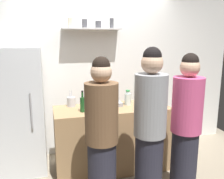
{
  "coord_description": "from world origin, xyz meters",
  "views": [
    {
      "loc": [
        -0.75,
        -2.46,
        1.79
      ],
      "look_at": [
        0.09,
        0.54,
        1.15
      ],
      "focal_mm": 37.86,
      "sensor_mm": 36.0,
      "label": 1
    }
  ],
  "objects_px": {
    "utensil_holder": "(71,102)",
    "wine_bottle_dark_glass": "(145,94)",
    "refrigerator": "(19,111)",
    "person_grey_hoodie": "(150,131)",
    "person_brown_jacket": "(102,138)",
    "baking_pan": "(109,104)",
    "water_bottle_plastic": "(128,99)",
    "person_pink_top": "(186,128)",
    "wine_bottle_green_glass": "(83,104)"
  },
  "relations": [
    {
      "from": "utensil_holder",
      "to": "wine_bottle_dark_glass",
      "type": "distance_m",
      "value": 1.09
    },
    {
      "from": "refrigerator",
      "to": "person_grey_hoodie",
      "type": "height_order",
      "value": "person_grey_hoodie"
    },
    {
      "from": "person_brown_jacket",
      "to": "utensil_holder",
      "type": "bearing_deg",
      "value": 106.96
    },
    {
      "from": "baking_pan",
      "to": "water_bottle_plastic",
      "type": "xyz_separation_m",
      "value": [
        0.26,
        -0.03,
        0.07
      ]
    },
    {
      "from": "refrigerator",
      "to": "wine_bottle_dark_glass",
      "type": "xyz_separation_m",
      "value": [
        1.79,
        -0.12,
        0.16
      ]
    },
    {
      "from": "refrigerator",
      "to": "person_pink_top",
      "type": "height_order",
      "value": "refrigerator"
    },
    {
      "from": "baking_pan",
      "to": "utensil_holder",
      "type": "xyz_separation_m",
      "value": [
        -0.52,
        0.1,
        0.04
      ]
    },
    {
      "from": "person_brown_jacket",
      "to": "baking_pan",
      "type": "bearing_deg",
      "value": 76.07
    },
    {
      "from": "baking_pan",
      "to": "wine_bottle_dark_glass",
      "type": "bearing_deg",
      "value": 8.05
    },
    {
      "from": "person_grey_hoodie",
      "to": "wine_bottle_dark_glass",
      "type": "bearing_deg",
      "value": -41.82
    },
    {
      "from": "wine_bottle_dark_glass",
      "to": "person_brown_jacket",
      "type": "height_order",
      "value": "person_brown_jacket"
    },
    {
      "from": "refrigerator",
      "to": "wine_bottle_green_glass",
      "type": "height_order",
      "value": "refrigerator"
    },
    {
      "from": "baking_pan",
      "to": "person_pink_top",
      "type": "xyz_separation_m",
      "value": [
        0.66,
        -0.9,
        -0.1
      ]
    },
    {
      "from": "refrigerator",
      "to": "person_grey_hoodie",
      "type": "bearing_deg",
      "value": -39.4
    },
    {
      "from": "wine_bottle_dark_glass",
      "to": "person_pink_top",
      "type": "height_order",
      "value": "person_pink_top"
    },
    {
      "from": "wine_bottle_dark_glass",
      "to": "person_brown_jacket",
      "type": "distance_m",
      "value": 1.33
    },
    {
      "from": "refrigerator",
      "to": "utensil_holder",
      "type": "distance_m",
      "value": 0.72
    },
    {
      "from": "refrigerator",
      "to": "water_bottle_plastic",
      "type": "xyz_separation_m",
      "value": [
        1.48,
        -0.24,
        0.13
      ]
    },
    {
      "from": "person_grey_hoodie",
      "to": "water_bottle_plastic",
      "type": "bearing_deg",
      "value": -26.12
    },
    {
      "from": "utensil_holder",
      "to": "person_grey_hoodie",
      "type": "height_order",
      "value": "person_grey_hoodie"
    },
    {
      "from": "wine_bottle_green_glass",
      "to": "utensil_holder",
      "type": "bearing_deg",
      "value": 110.8
    },
    {
      "from": "wine_bottle_green_glass",
      "to": "refrigerator",
      "type": "bearing_deg",
      "value": 153.65
    },
    {
      "from": "utensil_holder",
      "to": "person_pink_top",
      "type": "bearing_deg",
      "value": -40.12
    },
    {
      "from": "wine_bottle_green_glass",
      "to": "person_grey_hoodie",
      "type": "xyz_separation_m",
      "value": [
        0.59,
        -0.75,
        -0.14
      ]
    },
    {
      "from": "wine_bottle_dark_glass",
      "to": "wine_bottle_green_glass",
      "type": "xyz_separation_m",
      "value": [
        -0.98,
        -0.28,
        -0.01
      ]
    },
    {
      "from": "wine_bottle_dark_glass",
      "to": "person_grey_hoodie",
      "type": "height_order",
      "value": "person_grey_hoodie"
    },
    {
      "from": "water_bottle_plastic",
      "to": "person_pink_top",
      "type": "height_order",
      "value": "person_pink_top"
    },
    {
      "from": "baking_pan",
      "to": "wine_bottle_dark_glass",
      "type": "height_order",
      "value": "wine_bottle_dark_glass"
    },
    {
      "from": "baking_pan",
      "to": "water_bottle_plastic",
      "type": "relative_size",
      "value": 1.6
    },
    {
      "from": "wine_bottle_green_glass",
      "to": "water_bottle_plastic",
      "type": "distance_m",
      "value": 0.69
    },
    {
      "from": "wine_bottle_green_glass",
      "to": "person_grey_hoodie",
      "type": "relative_size",
      "value": 0.16
    },
    {
      "from": "baking_pan",
      "to": "wine_bottle_green_glass",
      "type": "xyz_separation_m",
      "value": [
        -0.4,
        -0.2,
        0.08
      ]
    },
    {
      "from": "wine_bottle_green_glass",
      "to": "water_bottle_plastic",
      "type": "bearing_deg",
      "value": 14.0
    },
    {
      "from": "person_brown_jacket",
      "to": "wine_bottle_green_glass",
      "type": "bearing_deg",
      "value": 102.71
    },
    {
      "from": "wine_bottle_dark_glass",
      "to": "utensil_holder",
      "type": "bearing_deg",
      "value": 179.08
    },
    {
      "from": "utensil_holder",
      "to": "person_brown_jacket",
      "type": "height_order",
      "value": "person_brown_jacket"
    },
    {
      "from": "water_bottle_plastic",
      "to": "person_brown_jacket",
      "type": "height_order",
      "value": "person_brown_jacket"
    },
    {
      "from": "wine_bottle_green_glass",
      "to": "person_grey_hoodie",
      "type": "bearing_deg",
      "value": -51.78
    },
    {
      "from": "refrigerator",
      "to": "utensil_holder",
      "type": "relative_size",
      "value": 7.56
    },
    {
      "from": "refrigerator",
      "to": "wine_bottle_green_glass",
      "type": "xyz_separation_m",
      "value": [
        0.82,
        -0.4,
        0.15
      ]
    },
    {
      "from": "refrigerator",
      "to": "baking_pan",
      "type": "relative_size",
      "value": 5.03
    },
    {
      "from": "utensil_holder",
      "to": "person_pink_top",
      "type": "relative_size",
      "value": 0.14
    },
    {
      "from": "water_bottle_plastic",
      "to": "person_pink_top",
      "type": "distance_m",
      "value": 0.96
    },
    {
      "from": "water_bottle_plastic",
      "to": "person_grey_hoodie",
      "type": "relative_size",
      "value": 0.12
    },
    {
      "from": "baking_pan",
      "to": "water_bottle_plastic",
      "type": "bearing_deg",
      "value": -7.34
    },
    {
      "from": "water_bottle_plastic",
      "to": "wine_bottle_dark_glass",
      "type": "bearing_deg",
      "value": 20.43
    },
    {
      "from": "wine_bottle_dark_glass",
      "to": "wine_bottle_green_glass",
      "type": "height_order",
      "value": "wine_bottle_dark_glass"
    },
    {
      "from": "wine_bottle_dark_glass",
      "to": "water_bottle_plastic",
      "type": "distance_m",
      "value": 0.33
    },
    {
      "from": "refrigerator",
      "to": "person_grey_hoodie",
      "type": "relative_size",
      "value": 0.99
    },
    {
      "from": "baking_pan",
      "to": "wine_bottle_green_glass",
      "type": "relative_size",
      "value": 1.23
    }
  ]
}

